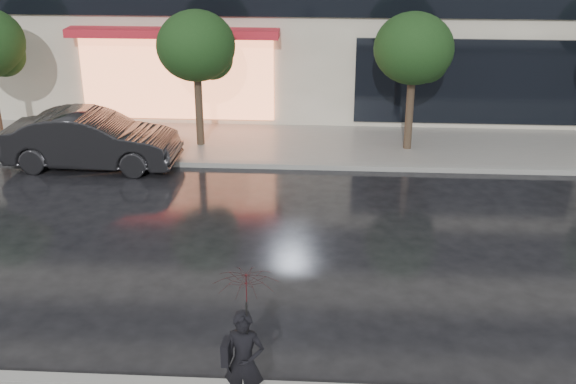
{
  "coord_description": "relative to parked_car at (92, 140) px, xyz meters",
  "views": [
    {
      "loc": [
        0.75,
        -9.81,
        7.03
      ],
      "look_at": [
        -0.05,
        3.51,
        1.4
      ],
      "focal_mm": 45.0,
      "sensor_mm": 36.0,
      "label": 1
    }
  ],
  "objects": [
    {
      "name": "parked_car",
      "position": [
        0.0,
        0.0,
        0.0
      ],
      "size": [
        4.71,
        1.77,
        1.54
      ],
      "primitive_type": "imported",
      "rotation": [
        0.0,
        0.0,
        1.54
      ],
      "color": "black",
      "rests_on": "ground"
    },
    {
      "name": "tree_mid_west",
      "position": [
        2.71,
        1.73,
        2.15
      ],
      "size": [
        2.2,
        2.2,
        3.99
      ],
      "color": "#33261C",
      "rests_on": "ground"
    },
    {
      "name": "sidewalk_far",
      "position": [
        5.65,
        1.95,
        -0.71
      ],
      "size": [
        60.0,
        3.5,
        0.12
      ],
      "primitive_type": "cube",
      "color": "slate",
      "rests_on": "ground"
    },
    {
      "name": "ground",
      "position": [
        5.65,
        -8.3,
        -0.77
      ],
      "size": [
        120.0,
        120.0,
        0.0
      ],
      "primitive_type": "plane",
      "color": "black",
      "rests_on": "ground"
    },
    {
      "name": "pedestrian_with_umbrella",
      "position": [
        5.32,
        -9.8,
        0.8
      ],
      "size": [
        0.95,
        0.96,
        2.23
      ],
      "rotation": [
        0.0,
        0.0,
        -0.09
      ],
      "color": "black",
      "rests_on": "sidewalk_near"
    },
    {
      "name": "tree_mid_east",
      "position": [
        8.71,
        1.73,
        2.15
      ],
      "size": [
        2.2,
        2.2,
        3.99
      ],
      "color": "#33261C",
      "rests_on": "ground"
    },
    {
      "name": "curb_far",
      "position": [
        5.65,
        0.2,
        -0.7
      ],
      "size": [
        60.0,
        0.25,
        0.14
      ],
      "primitive_type": "cube",
      "color": "gray",
      "rests_on": "ground"
    }
  ]
}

